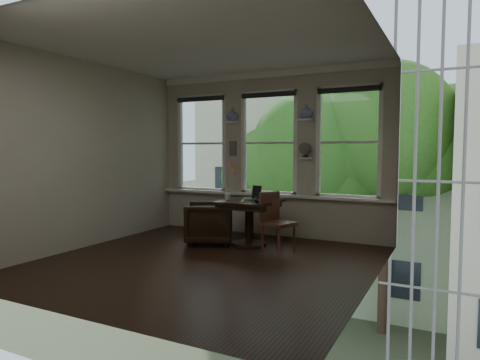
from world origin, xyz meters
The scene contains 25 objects.
ground centered at (0.00, 0.00, 0.00)m, with size 4.50×4.50×0.00m, color black.
ceiling centered at (0.00, 0.00, 3.00)m, with size 4.50×4.50×0.00m, color silver.
wall_back centered at (0.00, 2.25, 1.50)m, with size 4.50×4.50×0.00m, color beige.
wall_front centered at (0.00, -2.25, 1.50)m, with size 4.50×4.50×0.00m, color beige.
wall_left centered at (-2.25, 0.00, 1.50)m, with size 4.50×4.50×0.00m, color beige.
wall_right centered at (2.25, 0.00, 1.50)m, with size 4.50×4.50×0.00m, color beige.
window_left centered at (-1.45, 2.25, 1.70)m, with size 1.10×0.12×1.90m, color white, non-canonical shape.
window_center centered at (0.00, 2.25, 1.70)m, with size 1.10×0.12×1.90m, color white, non-canonical shape.
window_right centered at (1.45, 2.25, 1.70)m, with size 1.10×0.12×1.90m, color white, non-canonical shape.
shelf_left centered at (-0.72, 2.15, 2.10)m, with size 0.26×0.16×0.03m, color white.
shelf_right centered at (0.72, 2.15, 2.10)m, with size 0.26×0.16×0.03m, color white.
intercom centered at (-0.72, 2.18, 1.60)m, with size 0.14×0.06×0.28m, color #59544F.
sticky_notes centered at (-0.72, 2.19, 1.25)m, with size 0.16×0.01×0.24m, color pink, non-canonical shape.
desk_fan centered at (0.72, 2.13, 1.53)m, with size 0.20×0.20×0.24m, color #59544F, non-canonical shape.
vase_left centered at (-0.72, 2.15, 2.24)m, with size 0.24×0.24×0.25m, color silver.
vase_right centered at (0.72, 2.15, 2.24)m, with size 0.24×0.24×0.25m, color silver.
table centered at (0.09, 1.21, 0.38)m, with size 0.90×0.90×0.75m, color black, non-canonical shape.
armchair_left centered at (-0.59, 1.05, 0.35)m, with size 0.74×0.77×0.70m, color black.
cushion_red centered at (-0.59, 1.05, 0.45)m, with size 0.45×0.45×0.06m, color maroon.
side_chair_right centered at (0.68, 0.99, 0.46)m, with size 0.42×0.42×0.92m, color #472419, non-canonical shape.
laptop centered at (0.15, 1.10, 0.76)m, with size 0.35×0.22×0.03m, color black.
mug centered at (-0.28, 1.15, 0.80)m, with size 0.11×0.11×0.10m, color white.
drinking_glass centered at (0.30, 1.11, 0.80)m, with size 0.11×0.11×0.09m, color white.
tablet centered at (0.08, 1.52, 0.86)m, with size 0.16×0.02×0.22m, color black.
papers centered at (0.07, 1.20, 0.75)m, with size 0.22×0.30×0.00m, color silver.
Camera 1 is at (3.10, -5.03, 1.58)m, focal length 32.00 mm.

